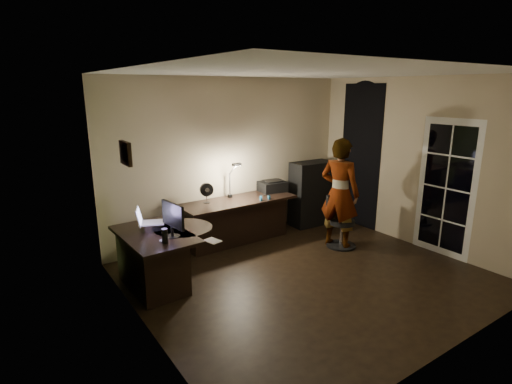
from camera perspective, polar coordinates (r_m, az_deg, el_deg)
floor at (r=5.67m, az=7.42°, el=-11.90°), size 4.50×4.00×0.01m
ceiling at (r=5.09m, az=8.45°, el=16.62°), size 4.50×4.00×0.01m
wall_back at (r=6.80m, az=-3.51°, el=4.70°), size 4.50×0.01×2.70m
wall_front at (r=4.02m, az=27.45°, el=-3.87°), size 4.50×0.01×2.70m
wall_left at (r=4.10m, az=-16.25°, el=-2.45°), size 0.01×4.00×2.70m
wall_right at (r=6.91m, az=21.96°, el=3.83°), size 0.01×4.00×2.70m
green_wall_overlay at (r=4.10m, az=-16.06°, el=-2.42°), size 0.00×4.00×2.70m
arched_doorway at (r=7.59m, az=14.68°, el=4.90°), size 0.01×0.90×2.60m
french_door at (r=6.67m, az=25.52°, el=0.47°), size 0.02×0.92×2.10m
framed_picture at (r=4.42m, az=-18.14°, el=5.28°), size 0.04×0.30×0.25m
desk_left at (r=5.38m, az=-14.08°, el=-9.39°), size 0.83×1.29×0.73m
desk_right at (r=6.67m, az=-2.55°, el=-4.17°), size 1.98×0.72×0.74m
cabinet at (r=7.56m, az=7.94°, el=-0.21°), size 0.82×0.44×1.20m
laptop_stand at (r=5.37m, az=-14.65°, el=-4.82°), size 0.25×0.21×0.10m
laptop at (r=5.32m, az=-14.76°, el=-3.15°), size 0.43×0.42×0.23m
monitor at (r=5.04m, az=-11.94°, el=-4.63°), size 0.15×0.49×0.32m
mouse at (r=4.95m, az=-13.35°, el=-6.83°), size 0.06×0.08×0.03m
phone at (r=5.56m, az=-10.11°, el=-4.39°), size 0.09×0.13×0.01m
pen at (r=5.16m, az=-8.28°, el=-5.82°), size 0.03×0.13×0.01m
speaker at (r=4.87m, az=-12.90°, el=-6.17°), size 0.10×0.10×0.19m
notepad at (r=4.88m, az=-6.20°, el=-6.94°), size 0.18×0.23×0.01m
desk_fan at (r=6.39m, az=-7.10°, el=-0.16°), size 0.24×0.16×0.33m
headphones at (r=6.54m, az=1.30°, el=-0.76°), size 0.22×0.15×0.10m
printer at (r=7.10m, az=2.36°, el=0.87°), size 0.49×0.40×0.20m
desk_lamp at (r=6.63m, az=-3.78°, el=1.93°), size 0.24×0.33×0.66m
office_chair at (r=6.61m, az=12.23°, el=-4.18°), size 0.48×0.48×0.85m
person at (r=6.50m, az=11.85°, el=-0.20°), size 0.61×0.74×1.78m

